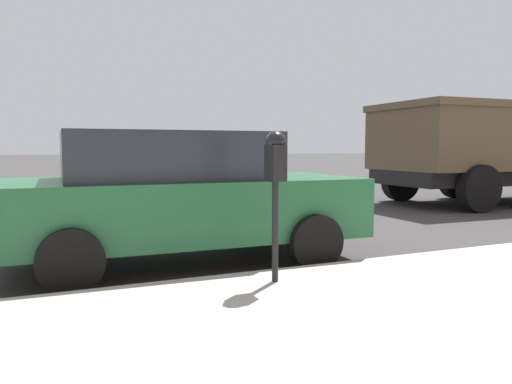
{
  "coord_description": "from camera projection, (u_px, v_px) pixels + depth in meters",
  "views": [
    {
      "loc": [
        -6.84,
        1.42,
        1.39
      ],
      "look_at": [
        -2.58,
        -0.48,
        0.98
      ],
      "focal_mm": 35.0,
      "sensor_mm": 36.0,
      "label": 1
    }
  ],
  "objects": [
    {
      "name": "car_green",
      "position": [
        179.0,
        195.0,
        6.02
      ],
      "size": [
        2.21,
        4.3,
        1.58
      ],
      "rotation": [
        0.0,
        0.0,
        3.11
      ],
      "color": "#1E5B33",
      "rests_on": "ground_plane"
    },
    {
      "name": "parking_meter",
      "position": [
        275.0,
        168.0,
        4.65
      ],
      "size": [
        0.21,
        0.19,
        1.43
      ],
      "color": "black",
      "rests_on": "sidewalk"
    },
    {
      "name": "ground_plane",
      "position": [
        149.0,
        249.0,
        6.92
      ],
      "size": [
        220.0,
        220.0,
        0.0
      ],
      "primitive_type": "plane",
      "color": "#3D3A3A"
    }
  ]
}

